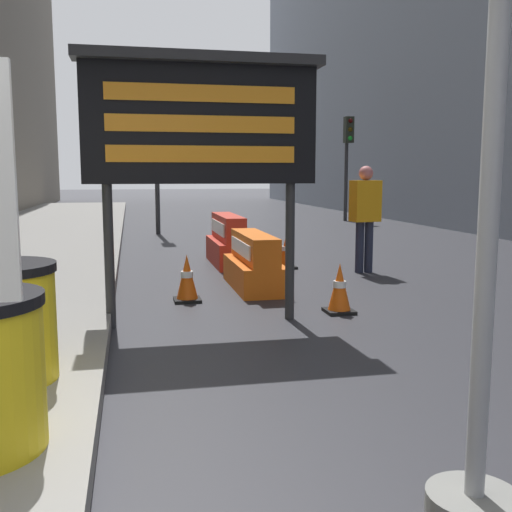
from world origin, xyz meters
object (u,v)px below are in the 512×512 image
(traffic_light_far_side, at_px, (348,146))
(jersey_barrier_orange_far, at_px, (254,264))
(traffic_cone_near, at_px, (340,289))
(traffic_cone_far, at_px, (286,252))
(traffic_cone_mid, at_px, (187,279))
(pedestrian_worker, at_px, (365,210))
(traffic_light_near_curb, at_px, (156,113))
(message_board, at_px, (201,123))
(jersey_barrier_red_striped, at_px, (228,243))

(traffic_light_far_side, bearing_deg, jersey_barrier_orange_far, -116.32)
(jersey_barrier_orange_far, bearing_deg, traffic_cone_near, -68.93)
(traffic_cone_far, height_order, traffic_light_far_side, traffic_light_far_side)
(traffic_cone_mid, xyz_separation_m, traffic_light_far_side, (6.40, 11.65, 2.21))
(traffic_cone_far, xyz_separation_m, pedestrian_worker, (1.11, -0.66, 0.72))
(traffic_light_near_curb, relative_size, traffic_light_far_side, 1.26)
(traffic_cone_far, bearing_deg, traffic_light_near_curb, 106.49)
(pedestrian_worker, bearing_deg, jersey_barrier_orange_far, 17.19)
(jersey_barrier_orange_far, height_order, traffic_cone_far, jersey_barrier_orange_far)
(jersey_barrier_orange_far, xyz_separation_m, traffic_light_near_curb, (-0.95, 7.77, 2.77))
(message_board, height_order, traffic_cone_mid, message_board)
(traffic_cone_mid, bearing_deg, traffic_light_far_side, 61.20)
(traffic_cone_near, xyz_separation_m, traffic_light_far_side, (4.77, 12.62, 2.21))
(jersey_barrier_orange_far, xyz_separation_m, jersey_barrier_red_striped, (0.00, 2.25, 0.05))
(traffic_cone_near, xyz_separation_m, traffic_light_near_curb, (-1.60, 9.44, 2.83))
(traffic_cone_near, xyz_separation_m, pedestrian_worker, (1.34, 2.60, 0.72))
(jersey_barrier_red_striped, relative_size, pedestrian_worker, 1.03)
(traffic_cone_far, bearing_deg, traffic_light_far_side, 64.15)
(jersey_barrier_orange_far, relative_size, traffic_cone_mid, 2.83)
(jersey_barrier_orange_far, bearing_deg, traffic_cone_far, 61.03)
(jersey_barrier_red_striped, relative_size, traffic_cone_near, 3.06)
(traffic_cone_near, relative_size, traffic_cone_far, 0.99)
(message_board, relative_size, traffic_cone_far, 4.76)
(jersey_barrier_orange_far, distance_m, pedestrian_worker, 2.29)
(jersey_barrier_red_striped, distance_m, traffic_cone_near, 3.97)
(traffic_light_near_curb, distance_m, traffic_light_far_side, 7.14)
(message_board, relative_size, traffic_light_near_curb, 0.64)
(traffic_light_near_curb, distance_m, pedestrian_worker, 7.74)
(traffic_light_near_curb, xyz_separation_m, pedestrian_worker, (2.94, -6.84, -2.11))
(traffic_cone_mid, xyz_separation_m, pedestrian_worker, (2.98, 1.63, 0.71))
(traffic_cone_mid, xyz_separation_m, traffic_light_near_curb, (0.04, 8.47, 2.82))
(message_board, xyz_separation_m, pedestrian_worker, (2.92, 2.77, -1.08))
(jersey_barrier_orange_far, distance_m, traffic_light_near_curb, 8.30)
(traffic_cone_mid, bearing_deg, jersey_barrier_red_striped, 71.45)
(pedestrian_worker, bearing_deg, traffic_light_far_side, -116.68)
(traffic_light_far_side, bearing_deg, traffic_light_near_curb, -153.49)
(traffic_cone_mid, bearing_deg, message_board, -86.86)
(traffic_cone_mid, bearing_deg, jersey_barrier_orange_far, 35.40)
(traffic_cone_far, bearing_deg, traffic_cone_mid, -129.21)
(message_board, bearing_deg, traffic_light_near_curb, 90.15)
(jersey_barrier_orange_far, height_order, traffic_light_far_side, traffic_light_far_side)
(message_board, distance_m, jersey_barrier_orange_far, 2.70)
(traffic_cone_far, xyz_separation_m, traffic_light_near_curb, (-1.83, 6.18, 2.83))
(traffic_cone_mid, height_order, traffic_cone_far, traffic_cone_mid)
(traffic_cone_near, height_order, traffic_cone_far, traffic_cone_far)
(jersey_barrier_red_striped, distance_m, traffic_cone_mid, 3.11)
(jersey_barrier_red_striped, relative_size, traffic_light_far_side, 0.51)
(jersey_barrier_orange_far, height_order, traffic_cone_near, jersey_barrier_orange_far)
(jersey_barrier_red_striped, bearing_deg, traffic_light_far_side, 58.11)
(jersey_barrier_orange_far, bearing_deg, traffic_light_near_curb, 96.99)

